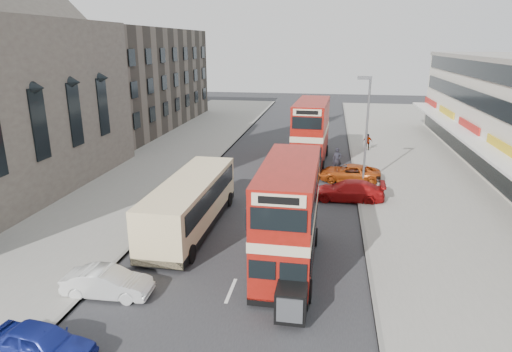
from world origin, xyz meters
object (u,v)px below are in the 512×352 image
Objects in this scene: bus_main at (289,216)px; car_right_a at (348,191)px; pedestrian_far at (367,142)px; car_left_front at (107,283)px; cyclist at (337,166)px; coach at (191,202)px; pedestrian_near at (377,187)px; car_left_near at (42,343)px; bus_second at (311,132)px; street_lamp at (366,123)px; car_right_b at (349,173)px.

bus_main reaches higher than car_right_a.
car_right_a is 14.98m from pedestrian_far.
car_left_front is 1.61× the size of cyclist.
pedestrian_near is (11.05, 6.87, -0.70)m from coach.
bus_second is at bearing -8.83° from car_left_near.
street_lamp is at bearing -35.83° from car_left_front.
cyclist is (2.42, 15.67, -1.79)m from bus_main.
car_right_a is 3.01× the size of pedestrian_far.
bus_second is 2.61× the size of car_left_near.
car_right_a reaches higher than car_right_b.
coach is (-10.24, -9.83, -3.15)m from street_lamp.
car_left_near is at bearing -24.27° from car_right_b.
coach is 2.78× the size of car_left_near.
pedestrian_far is 0.69× the size of cyclist.
car_left_near reaches higher than car_left_front.
bus_main is at bearing -30.33° from coach.
car_right_b is 2.94× the size of pedestrian_far.
car_left_near is at bearing 46.67° from bus_main.
car_left_front is 18.92m from pedestrian_near.
car_left_front is (-1.37, -7.40, -1.01)m from coach.
coach is 11.15m from car_right_a.
coach reaches higher than car_right_b.
car_left_front is at bearing -110.60° from pedestrian_far.
bus_main is at bearing 24.94° from pedestrian_near.
pedestrian_near is (12.42, 14.27, 0.31)m from car_left_front.
car_left_front is 2.34× the size of pedestrian_far.
street_lamp reaches higher than car_right_b.
car_right_a is 1.02× the size of car_right_b.
bus_second reaches higher than cyclist.
pedestrian_near is at bearing -74.75° from street_lamp.
pedestrian_far is at bearing 172.88° from car_right_a.
pedestrian_far is at bearing -102.04° from bus_main.
cyclist is (-3.06, -9.06, -0.13)m from pedestrian_far.
bus_main is 14.92m from car_right_b.
pedestrian_near is at bearing -62.89° from cyclist.
pedestrian_far is 9.56m from cyclist.
bus_main reaches higher than cyclist.
street_lamp is 12.02m from pedestrian_far.
car_right_b is 3.03× the size of pedestrian_near.
car_right_b is 4.33m from pedestrian_near.
bus_main is 11.12m from car_left_near.
street_lamp reaches higher than car_left_near.
pedestrian_far is at bearing -14.93° from car_left_near.
car_right_a is at bearing -39.13° from car_left_front.
pedestrian_near is at bearing -115.59° from bus_main.
coach is 2.78× the size of car_left_front.
car_right_a reaches higher than car_left_front.
bus_main reaches higher than car_left_front.
car_left_front is at bearing 28.14° from bus_main.
pedestrian_far is at bearing 170.36° from car_right_b.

